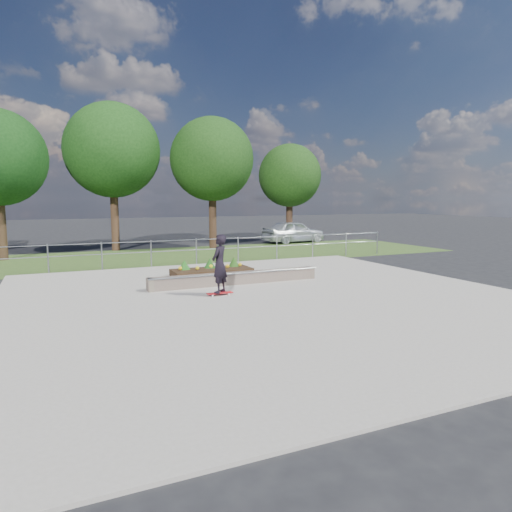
{
  "coord_description": "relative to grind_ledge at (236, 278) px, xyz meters",
  "views": [
    {
      "loc": [
        -5.84,
        -11.89,
        2.95
      ],
      "look_at": [
        0.2,
        1.5,
        1.1
      ],
      "focal_mm": 32.0,
      "sensor_mm": 36.0,
      "label": 1
    }
  ],
  "objects": [
    {
      "name": "ground",
      "position": [
        0.17,
        -2.33,
        -0.26
      ],
      "size": [
        120.0,
        120.0,
        0.0
      ],
      "primitive_type": "plane",
      "color": "black",
      "rests_on": "ground"
    },
    {
      "name": "grass_verge",
      "position": [
        0.17,
        8.67,
        -0.25
      ],
      "size": [
        30.0,
        8.0,
        0.02
      ],
      "primitive_type": "cube",
      "color": "#324B1E",
      "rests_on": "ground"
    },
    {
      "name": "concrete_slab",
      "position": [
        0.17,
        -2.33,
        -0.23
      ],
      "size": [
        15.0,
        15.0,
        0.06
      ],
      "primitive_type": "cube",
      "color": "gray",
      "rests_on": "ground"
    },
    {
      "name": "fence",
      "position": [
        0.17,
        5.17,
        0.51
      ],
      "size": [
        20.06,
        0.06,
        1.2
      ],
      "color": "#92959A",
      "rests_on": "ground"
    },
    {
      "name": "tree_mid_left",
      "position": [
        -2.33,
        12.67,
        5.34
      ],
      "size": [
        5.25,
        5.25,
        8.25
      ],
      "color": "#321E14",
      "rests_on": "ground"
    },
    {
      "name": "tree_mid_right",
      "position": [
        3.17,
        11.67,
        4.97
      ],
      "size": [
        4.9,
        4.9,
        7.7
      ],
      "color": "black",
      "rests_on": "ground"
    },
    {
      "name": "tree_far_right",
      "position": [
        9.17,
        13.17,
        4.21
      ],
      "size": [
        4.2,
        4.2,
        6.6
      ],
      "color": "black",
      "rests_on": "ground"
    },
    {
      "name": "grind_ledge",
      "position": [
        0.0,
        0.0,
        0.0
      ],
      "size": [
        6.0,
        0.44,
        0.43
      ],
      "color": "brown",
      "rests_on": "concrete_slab"
    },
    {
      "name": "planter_bed",
      "position": [
        -0.16,
        2.11,
        -0.02
      ],
      "size": [
        3.0,
        1.2,
        0.61
      ],
      "color": "black",
      "rests_on": "concrete_slab"
    },
    {
      "name": "skateboarder",
      "position": [
        -1.12,
        -1.49,
        0.75
      ],
      "size": [
        0.8,
        0.75,
        1.84
      ],
      "color": "silver",
      "rests_on": "concrete_slab"
    },
    {
      "name": "parked_car",
      "position": [
        9.22,
        12.65,
        0.48
      ],
      "size": [
        4.58,
        2.33,
        1.49
      ],
      "primitive_type": "imported",
      "rotation": [
        0.0,
        0.0,
        1.7
      ],
      "color": "silver",
      "rests_on": "ground"
    }
  ]
}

